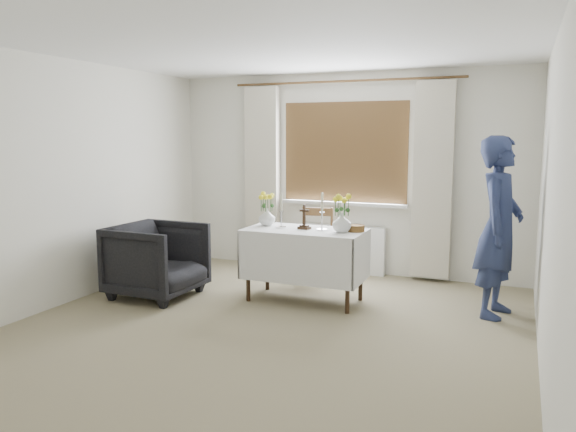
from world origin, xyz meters
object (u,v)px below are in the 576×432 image
(person, at_px, (499,227))
(wooden_cross, at_px, (304,217))
(flower_vase_right, at_px, (342,223))
(altar_table, at_px, (305,265))
(wooden_chair, at_px, (315,245))
(armchair, at_px, (157,260))
(flower_vase_left, at_px, (267,217))

(person, distance_m, wooden_cross, 1.91)
(wooden_cross, relative_size, flower_vase_right, 1.30)
(altar_table, bearing_deg, wooden_cross, 124.11)
(wooden_chair, distance_m, flower_vase_right, 1.09)
(armchair, bearing_deg, flower_vase_right, -75.75)
(armchair, distance_m, person, 3.51)
(wooden_chair, relative_size, flower_vase_right, 4.38)
(altar_table, distance_m, flower_vase_left, 0.67)
(wooden_chair, relative_size, wooden_cross, 3.38)
(person, bearing_deg, wooden_chair, 86.67)
(altar_table, relative_size, wooden_chair, 1.42)
(person, xyz_separation_m, flower_vase_left, (-2.35, -0.18, -0.01))
(flower_vase_left, xyz_separation_m, flower_vase_right, (0.88, -0.10, 0.01))
(person, relative_size, flower_vase_left, 9.20)
(altar_table, xyz_separation_m, flower_vase_right, (0.40, -0.02, 0.48))
(wooden_chair, height_order, flower_vase_right, flower_vase_right)
(armchair, relative_size, wooden_cross, 3.40)
(armchair, height_order, wooden_cross, wooden_cross)
(wooden_cross, height_order, flower_vase_left, wooden_cross)
(altar_table, xyz_separation_m, wooden_cross, (-0.01, 0.02, 0.51))
(altar_table, distance_m, wooden_chair, 0.82)
(wooden_chair, bearing_deg, person, -24.06)
(person, bearing_deg, wooden_cross, 108.65)
(wooden_chair, xyz_separation_m, armchair, (-1.35, -1.25, -0.04))
(armchair, distance_m, flower_vase_right, 2.03)
(wooden_cross, distance_m, flower_vase_left, 0.46)
(altar_table, height_order, person, person)
(wooden_chair, distance_m, wooden_cross, 0.92)
(altar_table, distance_m, flower_vase_right, 0.63)
(flower_vase_right, bearing_deg, armchair, -167.37)
(person, xyz_separation_m, wooden_cross, (-1.89, -0.25, 0.03))
(wooden_chair, height_order, flower_vase_left, flower_vase_left)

